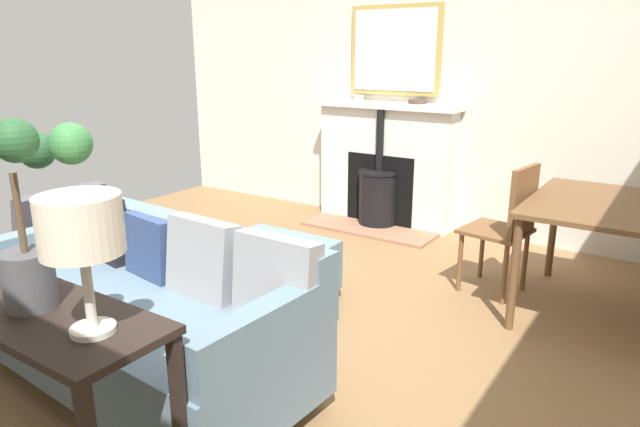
{
  "coord_description": "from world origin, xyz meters",
  "views": [
    {
      "loc": [
        2.31,
        2.21,
        1.6
      ],
      "look_at": [
        -0.65,
        0.23,
        0.57
      ],
      "focal_mm": 31.65,
      "sensor_mm": 36.0,
      "label": 1
    }
  ],
  "objects_px": {
    "fireplace": "(384,171)",
    "table_lamp_far_end": "(81,230)",
    "potted_plant": "(22,196)",
    "dining_table": "(610,217)",
    "ottoman": "(272,268)",
    "sofa": "(151,314)",
    "dining_chair_near_fireplace": "(509,221)",
    "mantel_bowl_far": "(417,101)",
    "armchair_accent": "(50,234)",
    "mantel_bowl_near": "(358,98)"
  },
  "relations": [
    {
      "from": "mantel_bowl_near",
      "to": "fireplace",
      "type": "bearing_deg",
      "value": 83.06
    },
    {
      "from": "fireplace",
      "to": "dining_table",
      "type": "xyz_separation_m",
      "value": [
        0.99,
        2.03,
        0.13
      ]
    },
    {
      "from": "sofa",
      "to": "dining_chair_near_fireplace",
      "type": "relative_size",
      "value": 2.01
    },
    {
      "from": "table_lamp_far_end",
      "to": "dining_table",
      "type": "bearing_deg",
      "value": 157.68
    },
    {
      "from": "ottoman",
      "to": "dining_chair_near_fireplace",
      "type": "bearing_deg",
      "value": 129.41
    },
    {
      "from": "mantel_bowl_far",
      "to": "dining_chair_near_fireplace",
      "type": "xyz_separation_m",
      "value": [
        1.05,
        1.16,
        -0.65
      ]
    },
    {
      "from": "table_lamp_far_end",
      "to": "mantel_bowl_near",
      "type": "bearing_deg",
      "value": -161.89
    },
    {
      "from": "sofa",
      "to": "armchair_accent",
      "type": "xyz_separation_m",
      "value": [
        -0.34,
        -1.39,
        0.06
      ]
    },
    {
      "from": "table_lamp_far_end",
      "to": "sofa",
      "type": "bearing_deg",
      "value": -138.88
    },
    {
      "from": "ottoman",
      "to": "dining_chair_near_fireplace",
      "type": "distance_m",
      "value": 1.59
    },
    {
      "from": "mantel_bowl_far",
      "to": "dining_chair_near_fireplace",
      "type": "distance_m",
      "value": 1.69
    },
    {
      "from": "sofa",
      "to": "potted_plant",
      "type": "relative_size",
      "value": 2.67
    },
    {
      "from": "sofa",
      "to": "table_lamp_far_end",
      "type": "bearing_deg",
      "value": 41.12
    },
    {
      "from": "ottoman",
      "to": "dining_chair_near_fireplace",
      "type": "xyz_separation_m",
      "value": [
        -0.99,
        1.21,
        0.27
      ]
    },
    {
      "from": "ottoman",
      "to": "mantel_bowl_near",
      "type": "bearing_deg",
      "value": -164.72
    },
    {
      "from": "mantel_bowl_far",
      "to": "sofa",
      "type": "bearing_deg",
      "value": 0.3
    },
    {
      "from": "mantel_bowl_far",
      "to": "sofa",
      "type": "relative_size",
      "value": 0.09
    },
    {
      "from": "potted_plant",
      "to": "sofa",
      "type": "bearing_deg",
      "value": -156.78
    },
    {
      "from": "ottoman",
      "to": "potted_plant",
      "type": "xyz_separation_m",
      "value": [
        1.72,
        0.36,
        0.9
      ]
    },
    {
      "from": "fireplace",
      "to": "sofa",
      "type": "xyz_separation_m",
      "value": [
        3.03,
        0.3,
        -0.14
      ]
    },
    {
      "from": "mantel_bowl_near",
      "to": "ottoman",
      "type": "xyz_separation_m",
      "value": [
        2.04,
        0.56,
        -0.92
      ]
    },
    {
      "from": "mantel_bowl_far",
      "to": "dining_table",
      "type": "bearing_deg",
      "value": 59.33
    },
    {
      "from": "fireplace",
      "to": "sofa",
      "type": "height_order",
      "value": "fireplace"
    },
    {
      "from": "fireplace",
      "to": "table_lamp_far_end",
      "type": "xyz_separation_m",
      "value": [
        3.72,
        0.91,
        0.58
      ]
    },
    {
      "from": "sofa",
      "to": "table_lamp_far_end",
      "type": "relative_size",
      "value": 4.05
    },
    {
      "from": "ottoman",
      "to": "armchair_accent",
      "type": "bearing_deg",
      "value": -62.37
    },
    {
      "from": "armchair_accent",
      "to": "dining_chair_near_fireplace",
      "type": "bearing_deg",
      "value": 123.67
    },
    {
      "from": "ottoman",
      "to": "dining_table",
      "type": "distance_m",
      "value": 2.09
    },
    {
      "from": "mantel_bowl_far",
      "to": "table_lamp_far_end",
      "type": "relative_size",
      "value": 0.36
    },
    {
      "from": "table_lamp_far_end",
      "to": "dining_table",
      "type": "height_order",
      "value": "table_lamp_far_end"
    },
    {
      "from": "sofa",
      "to": "mantel_bowl_near",
      "type": "bearing_deg",
      "value": -168.49
    },
    {
      "from": "mantel_bowl_far",
      "to": "dining_table",
      "type": "xyz_separation_m",
      "value": [
        1.03,
        1.74,
        -0.53
      ]
    },
    {
      "from": "dining_table",
      "to": "potted_plant",
      "type": "bearing_deg",
      "value": -27.71
    },
    {
      "from": "dining_table",
      "to": "dining_chair_near_fireplace",
      "type": "xyz_separation_m",
      "value": [
        0.01,
        -0.58,
        -0.12
      ]
    },
    {
      "from": "dining_chair_near_fireplace",
      "to": "mantel_bowl_far",
      "type": "bearing_deg",
      "value": -132.04
    },
    {
      "from": "mantel_bowl_far",
      "to": "armchair_accent",
      "type": "bearing_deg",
      "value": -26.66
    },
    {
      "from": "mantel_bowl_far",
      "to": "sofa",
      "type": "distance_m",
      "value": 3.17
    },
    {
      "from": "table_lamp_far_end",
      "to": "mantel_bowl_far",
      "type": "bearing_deg",
      "value": -170.62
    },
    {
      "from": "fireplace",
      "to": "mantel_bowl_far",
      "type": "bearing_deg",
      "value": 97.82
    },
    {
      "from": "mantel_bowl_far",
      "to": "potted_plant",
      "type": "xyz_separation_m",
      "value": [
        3.76,
        0.31,
        -0.02
      ]
    },
    {
      "from": "sofa",
      "to": "ottoman",
      "type": "bearing_deg",
      "value": -176.24
    },
    {
      "from": "fireplace",
      "to": "ottoman",
      "type": "bearing_deg",
      "value": 6.69
    },
    {
      "from": "armchair_accent",
      "to": "mantel_bowl_far",
      "type": "bearing_deg",
      "value": 153.34
    },
    {
      "from": "fireplace",
      "to": "sofa",
      "type": "bearing_deg",
      "value": 5.7
    },
    {
      "from": "potted_plant",
      "to": "dining_table",
      "type": "bearing_deg",
      "value": 152.29
    },
    {
      "from": "mantel_bowl_near",
      "to": "table_lamp_far_end",
      "type": "distance_m",
      "value": 3.96
    },
    {
      "from": "mantel_bowl_far",
      "to": "ottoman",
      "type": "height_order",
      "value": "mantel_bowl_far"
    },
    {
      "from": "potted_plant",
      "to": "ottoman",
      "type": "bearing_deg",
      "value": -168.06
    },
    {
      "from": "potted_plant",
      "to": "dining_table",
      "type": "xyz_separation_m",
      "value": [
        -2.72,
        1.43,
        -0.51
      ]
    },
    {
      "from": "fireplace",
      "to": "table_lamp_far_end",
      "type": "bearing_deg",
      "value": 13.7
    }
  ]
}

